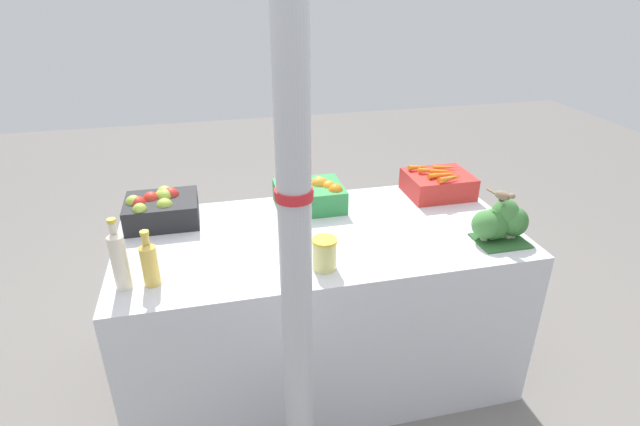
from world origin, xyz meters
name	(u,v)px	position (x,y,z in m)	size (l,w,h in m)	color
ground_plane	(320,367)	(0.00, 0.00, 0.00)	(10.00, 10.00, 0.00)	slate
market_table	(320,305)	(0.00, 0.00, 0.41)	(1.82, 0.89, 0.82)	silver
support_pole	(294,202)	(-0.24, -0.73, 1.33)	(0.11, 0.11, 2.65)	#B7BABF
apple_crate	(160,208)	(-0.71, 0.28, 0.89)	(0.33, 0.28, 0.15)	black
orange_crate	(309,195)	(0.01, 0.27, 0.89)	(0.33, 0.28, 0.16)	#2D8442
carrot_crate	(438,183)	(0.71, 0.28, 0.88)	(0.33, 0.28, 0.15)	red
broccoli_pile	(502,222)	(0.77, -0.24, 0.90)	(0.26, 0.18, 0.19)	#2D602D
juice_bottle_cloudy	(119,259)	(-0.82, -0.26, 0.94)	(0.06, 0.06, 0.29)	beige
juice_bottle_golden	(149,262)	(-0.72, -0.26, 0.91)	(0.06, 0.06, 0.23)	gold
pickle_jar	(325,254)	(-0.05, -0.30, 0.88)	(0.10, 0.10, 0.13)	#D1CC75
sparrow_bird	(503,196)	(0.75, -0.25, 1.04)	(0.08, 0.12, 0.05)	#4C3D2D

